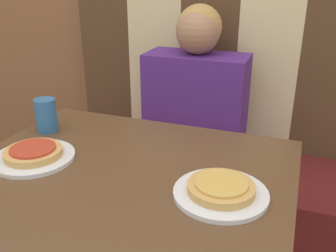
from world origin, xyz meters
TOP-DOWN VIEW (x-y plane):
  - booth_seat at (0.00, 0.68)m, footprint 1.30×0.53m
  - booth_backrest at (0.00, 0.90)m, footprint 1.30×0.09m
  - dining_table at (0.00, 0.00)m, footprint 0.87×0.72m
  - person at (0.00, 0.69)m, footprint 0.42×0.21m
  - plate_left at (-0.27, -0.02)m, footprint 0.22×0.22m
  - plate_right at (0.27, -0.02)m, footprint 0.22×0.22m
  - pizza_left at (-0.27, -0.02)m, footprint 0.16×0.16m
  - pizza_right at (0.27, -0.02)m, footprint 0.16×0.16m
  - drinking_cup at (-0.35, 0.16)m, footprint 0.07×0.07m

SIDE VIEW (x-z plane):
  - booth_seat at x=0.00m, z-range 0.00..0.44m
  - dining_table at x=0.00m, z-range 0.26..0.99m
  - plate_left at x=-0.27m, z-range 0.73..0.74m
  - plate_right at x=0.27m, z-range 0.73..0.74m
  - person at x=0.00m, z-range 0.42..1.07m
  - pizza_left at x=-0.27m, z-range 0.74..0.76m
  - pizza_right at x=0.27m, z-range 0.74..0.76m
  - drinking_cup at x=-0.35m, z-range 0.73..0.84m
  - booth_backrest at x=0.00m, z-range 0.44..1.20m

